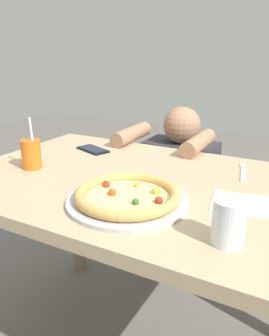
{
  "coord_description": "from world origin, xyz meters",
  "views": [
    {
      "loc": [
        0.52,
        -0.96,
        1.17
      ],
      "look_at": [
        -0.02,
        0.02,
        0.78
      ],
      "focal_mm": 36.65,
      "sensor_mm": 36.0,
      "label": 1
    }
  ],
  "objects_px": {
    "pizza_near": "(127,197)",
    "fork": "(243,171)",
    "drink_cup_colored": "(31,154)",
    "cell_phone": "(93,150)",
    "diner_seated": "(178,196)",
    "water_cup_clear": "(229,221)"
  },
  "relations": [
    {
      "from": "pizza_near",
      "to": "drink_cup_colored",
      "type": "relative_size",
      "value": 1.84
    },
    {
      "from": "fork",
      "to": "cell_phone",
      "type": "relative_size",
      "value": 1.21
    },
    {
      "from": "cell_phone",
      "to": "pizza_near",
      "type": "bearing_deg",
      "value": -44.55
    },
    {
      "from": "drink_cup_colored",
      "to": "cell_phone",
      "type": "relative_size",
      "value": 1.15
    },
    {
      "from": "fork",
      "to": "drink_cup_colored",
      "type": "bearing_deg",
      "value": -154.07
    },
    {
      "from": "pizza_near",
      "to": "fork",
      "type": "bearing_deg",
      "value": 61.64
    },
    {
      "from": "drink_cup_colored",
      "to": "pizza_near",
      "type": "bearing_deg",
      "value": -11.68
    },
    {
      "from": "drink_cup_colored",
      "to": "water_cup_clear",
      "type": "relative_size",
      "value": 1.78
    },
    {
      "from": "fork",
      "to": "cell_phone",
      "type": "bearing_deg",
      "value": -176.23
    },
    {
      "from": "pizza_near",
      "to": "diner_seated",
      "type": "bearing_deg",
      "value": 101.0
    },
    {
      "from": "cell_phone",
      "to": "diner_seated",
      "type": "relative_size",
      "value": 0.19
    },
    {
      "from": "pizza_near",
      "to": "diner_seated",
      "type": "relative_size",
      "value": 0.39
    },
    {
      "from": "water_cup_clear",
      "to": "diner_seated",
      "type": "distance_m",
      "value": 1.1
    },
    {
      "from": "water_cup_clear",
      "to": "pizza_near",
      "type": "bearing_deg",
      "value": 165.98
    },
    {
      "from": "pizza_near",
      "to": "water_cup_clear",
      "type": "distance_m",
      "value": 0.32
    },
    {
      "from": "pizza_near",
      "to": "drink_cup_colored",
      "type": "xyz_separation_m",
      "value": [
        -0.46,
        0.1,
        0.04
      ]
    },
    {
      "from": "pizza_near",
      "to": "water_cup_clear",
      "type": "relative_size",
      "value": 3.27
    },
    {
      "from": "drink_cup_colored",
      "to": "fork",
      "type": "distance_m",
      "value": 0.78
    },
    {
      "from": "pizza_near",
      "to": "diner_seated",
      "type": "distance_m",
      "value": 0.92
    },
    {
      "from": "cell_phone",
      "to": "water_cup_clear",
      "type": "bearing_deg",
      "value": -33.63
    },
    {
      "from": "drink_cup_colored",
      "to": "fork",
      "type": "bearing_deg",
      "value": 25.93
    },
    {
      "from": "drink_cup_colored",
      "to": "fork",
      "type": "height_order",
      "value": "drink_cup_colored"
    }
  ]
}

